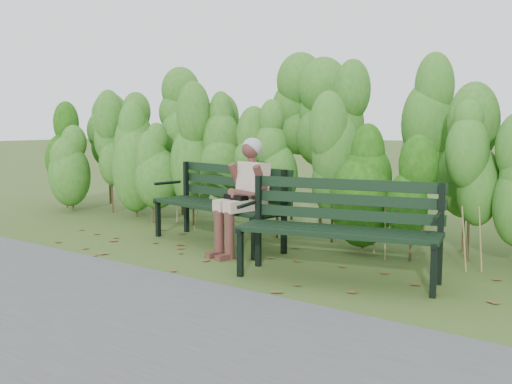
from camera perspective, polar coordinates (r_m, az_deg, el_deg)
The scene contains 7 objects.
ground at distance 6.91m, azimuth -1.77°, elevation -6.46°, with size 80.00×80.00×0.00m, color #42571F.
footpath at distance 5.44m, azimuth -16.78°, elevation -10.39°, with size 60.00×2.50×0.01m, color #474749.
hedge_band at distance 8.26m, azimuth 6.39°, elevation 4.49°, with size 11.04×1.67×2.42m.
leaf_litter at distance 6.35m, azimuth 2.89°, elevation -7.63°, with size 6.04×2.25×0.01m.
bench_left at distance 7.72m, azimuth -3.18°, elevation -0.56°, with size 2.10×0.98×1.01m.
bench_right at distance 6.07m, azimuth 8.06°, elevation -2.72°, with size 2.09×1.12×1.00m.
seated_woman at distance 7.10m, azimuth -1.15°, elevation 0.39°, with size 0.55×0.81×1.39m.
Camera 1 is at (4.24, -5.22, 1.59)m, focal length 42.00 mm.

